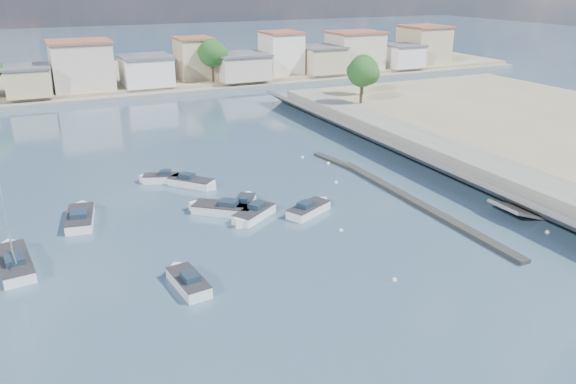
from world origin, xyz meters
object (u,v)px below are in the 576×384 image
object	(u,v)px
motorboat_b	(245,204)
motorboat_e	(80,217)
sailboat	(14,261)
motorboat_d	(253,215)
motorboat_h	(310,209)
motorboat_g	(193,183)
motorboat_c	(220,209)
motorboat_f	(160,179)
motorboat_a	(187,281)

from	to	relation	value
motorboat_b	motorboat_e	size ratio (longest dim) A/B	0.67
sailboat	motorboat_b	bearing A→B (deg)	10.18
motorboat_d	motorboat_h	world-z (taller)	same
motorboat_b	motorboat_e	bearing A→B (deg)	167.66
motorboat_d	motorboat_e	xyz separation A→B (m)	(-13.73, 5.86, 0.00)
motorboat_e	motorboat_g	bearing A→B (deg)	20.97
motorboat_c	motorboat_f	distance (m)	10.85
motorboat_h	motorboat_g	bearing A→B (deg)	124.12
motorboat_e	sailboat	bearing A→B (deg)	-128.94
motorboat_a	motorboat_e	world-z (taller)	same
motorboat_a	motorboat_e	size ratio (longest dim) A/B	0.80
motorboat_c	motorboat_d	world-z (taller)	same
motorboat_g	sailboat	world-z (taller)	sailboat
motorboat_a	sailboat	distance (m)	13.45
motorboat_f	sailboat	size ratio (longest dim) A/B	0.46
motorboat_a	motorboat_d	distance (m)	12.12
motorboat_g	motorboat_h	bearing A→B (deg)	-55.88
motorboat_f	motorboat_g	xyz separation A→B (m)	(2.78, -2.74, 0.00)
motorboat_g	sailboat	size ratio (longest dim) A/B	0.51
motorboat_f	sailboat	world-z (taller)	sailboat
motorboat_c	motorboat_g	xyz separation A→B (m)	(-0.25, 7.68, 0.00)
motorboat_f	motorboat_b	bearing A→B (deg)	-61.61
motorboat_f	motorboat_g	world-z (taller)	same
motorboat_c	motorboat_f	bearing A→B (deg)	106.22
motorboat_b	motorboat_d	size ratio (longest dim) A/B	0.88
motorboat_c	motorboat_f	world-z (taller)	same
motorboat_h	sailboat	world-z (taller)	sailboat
motorboat_b	motorboat_f	distance (m)	11.55
sailboat	motorboat_c	bearing A→B (deg)	10.78
motorboat_a	motorboat_g	xyz separation A→B (m)	(5.93, 19.03, 0.00)
motorboat_a	motorboat_f	bearing A→B (deg)	81.77
motorboat_e	sailboat	xyz separation A→B (m)	(-5.29, -6.55, 0.03)
motorboat_a	sailboat	bearing A→B (deg)	142.77
motorboat_a	motorboat_e	distance (m)	15.65
motorboat_b	motorboat_e	distance (m)	14.39
motorboat_a	motorboat_g	world-z (taller)	same
motorboat_a	sailboat	size ratio (longest dim) A/B	0.54
motorboat_b	motorboat_g	size ratio (longest dim) A/B	0.88
motorboat_e	motorboat_f	size ratio (longest dim) A/B	1.46
motorboat_c	motorboat_b	bearing A→B (deg)	5.97
motorboat_h	sailboat	size ratio (longest dim) A/B	0.54
motorboat_a	motorboat_c	xyz separation A→B (m)	(6.18, 11.35, 0.00)
motorboat_a	motorboat_c	distance (m)	12.92
motorboat_f	motorboat_h	bearing A→B (deg)	-53.35
motorboat_g	motorboat_h	distance (m)	13.48
motorboat_c	sailboat	bearing A→B (deg)	-169.22
motorboat_c	motorboat_e	bearing A→B (deg)	163.96
motorboat_e	motorboat_h	xyz separation A→B (m)	(18.91, -6.81, 0.00)
motorboat_d	motorboat_g	world-z (taller)	same
motorboat_b	sailboat	distance (m)	19.66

